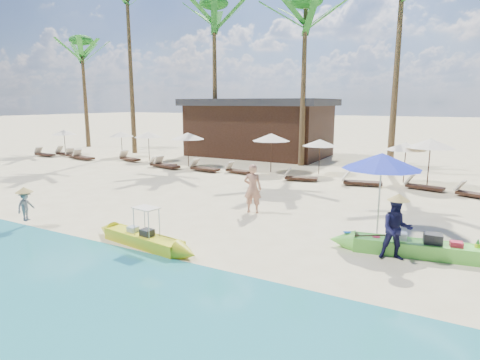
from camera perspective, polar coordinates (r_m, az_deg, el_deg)
The scene contains 35 objects.
ground at distance 12.40m, azimuth 0.39°, elevation -8.00°, with size 240.00×240.00×0.00m, color beige.
wet_sand_strip at distance 8.68m, azimuth -16.22°, elevation -17.11°, with size 240.00×4.50×0.01m, color tan.
green_canoe at distance 11.83m, azimuth 23.68°, elevation -8.79°, with size 5.06×1.14×0.65m.
yellow_canoe at distance 11.87m, azimuth -13.60°, elevation -8.21°, with size 4.46×0.94×1.16m.
tourist at distance 14.78m, azimuth 1.81°, elevation -1.21°, with size 0.67×0.44×1.83m, color tan.
vendor_green at distance 11.15m, azimuth 21.34°, elevation -6.53°, with size 0.80×0.62×1.64m, color #17163E.
vendor_yellow at distance 14.99m, azimuth -28.19°, elevation -3.23°, with size 0.66×0.38×1.02m, color gray.
blue_umbrella at distance 12.81m, azimuth 19.51°, elevation 2.56°, with size 2.36×2.36×2.54m.
resort_parasol_0 at distance 34.44m, azimuth -23.76°, elevation 6.22°, with size 1.87×1.87×1.93m.
lounger_0_left at distance 34.00m, azimuth -26.13°, elevation 3.38°, with size 1.84×0.61×0.62m.
lounger_0_right at distance 33.65m, azimuth -23.40°, elevation 3.55°, with size 2.02×1.09×0.66m.
resort_parasol_1 at distance 31.48m, azimuth -16.55°, elevation 6.27°, with size 1.84×1.84×1.89m.
lounger_1_left at distance 32.19m, azimuth -22.58°, elevation 3.30°, with size 1.94×1.04×0.63m.
lounger_1_right at distance 30.83m, azimuth -21.46°, elevation 3.10°, with size 1.98×0.84×0.65m.
resort_parasol_2 at distance 28.82m, azimuth -12.91°, elevation 6.34°, with size 1.99×1.99×2.05m.
lounger_2_left at distance 29.14m, azimuth -15.53°, elevation 3.04°, with size 1.99×1.05×0.65m.
resort_parasol_3 at distance 25.72m, azimuth -7.43°, elevation 6.23°, with size 2.10×2.10×2.16m.
lounger_3_left at distance 25.91m, azimuth -11.09°, elevation 2.25°, with size 1.82×0.89×0.59m.
lounger_3_right at distance 25.41m, azimuth -10.52°, elevation 2.15°, with size 2.01×0.99×0.66m.
resort_parasol_4 at distance 23.45m, azimuth 4.47°, elevation 6.08°, with size 2.20×2.20×2.27m.
lounger_4_left at distance 23.94m, azimuth -5.25°, elevation 1.75°, with size 1.95×0.72×0.65m.
lounger_4_right at distance 23.15m, azimuth -0.38°, elevation 1.42°, with size 1.77×0.83×0.58m.
resort_parasol_5 at distance 23.14m, azimuth 11.29°, elevation 5.22°, with size 1.94×1.94×2.00m.
lounger_5_left at distance 21.15m, azimuth 8.35°, elevation 0.41°, with size 1.82×0.90×0.59m.
resort_parasol_6 at distance 21.90m, azimuth 22.55°, elevation 4.46°, with size 2.01×2.01×2.07m.
lounger_6_left at distance 20.57m, azimuth 16.64°, elevation -0.18°, with size 2.01×1.02×0.66m.
lounger_6_right at distance 20.63m, azimuth 24.48°, elevation -0.74°, with size 1.82×0.90×0.59m.
resort_parasol_7 at distance 21.48m, azimuth 25.49°, elevation 4.74°, with size 2.26×2.26×2.33m.
lounger_7_left at distance 19.94m, azimuth 30.43°, elevation -1.63°, with size 1.87×1.10×0.61m.
palm_0 at distance 39.92m, azimuth -21.53°, elevation 16.09°, with size 2.08×2.08×9.90m.
palm_1 at distance 34.30m, azimuth -15.67°, elevation 21.99°, with size 2.08×2.08×13.60m.
palm_2 at distance 30.46m, azimuth -3.70°, elevation 20.67°, with size 2.08×2.08×11.33m.
palm_3 at distance 26.56m, azimuth 9.25°, elevation 20.68°, with size 2.08×2.08×10.52m.
palm_4 at distance 25.17m, azimuth 21.99°, elevation 22.65°, with size 2.08×2.08×11.70m.
pavilion_west at distance 31.01m, azimuth 2.74°, elevation 7.54°, with size 10.80×6.60×4.30m.
Camera 1 is at (5.56, -10.32, 4.02)m, focal length 30.00 mm.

